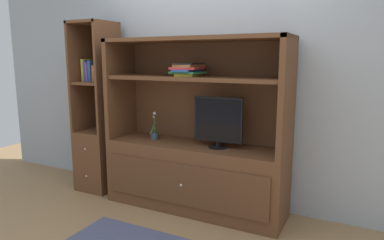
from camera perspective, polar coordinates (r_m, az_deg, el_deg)
ground_plane at (r=3.32m, az=-2.86°, el=-16.69°), size 8.00×8.00×0.00m
painted_rear_wall at (r=3.63m, az=2.89°, el=8.59°), size 6.00×0.10×2.80m
media_console at (r=3.46m, az=0.43°, el=-6.23°), size 1.81×0.54×1.69m
tv_monitor at (r=3.24m, az=4.28°, el=-0.22°), size 0.48×0.18×0.48m
potted_plant at (r=3.63m, az=-6.18°, el=-2.26°), size 0.08×0.13×0.29m
magazine_stack at (r=3.34m, az=-0.61°, el=8.29°), size 0.30×0.33×0.12m
bookshelf_tall at (r=4.12m, az=-15.09°, el=-2.39°), size 0.41×0.44×1.89m
upright_book_row at (r=4.05m, az=-16.05°, el=7.67°), size 0.24×0.16×0.25m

